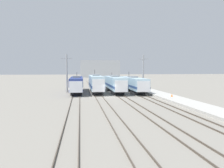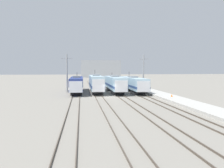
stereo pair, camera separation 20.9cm
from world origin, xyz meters
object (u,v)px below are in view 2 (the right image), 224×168
object	(u,v)px
locomotive_center_right	(115,84)
catenary_tower_right	(143,72)
locomotive_far_left	(77,84)
locomotive_far_right	(133,84)
traffic_cone	(172,95)
locomotive_center_left	(96,83)
catenary_tower_left	(67,72)

from	to	relation	value
locomotive_center_right	catenary_tower_right	bearing A→B (deg)	11.96
locomotive_far_left	locomotive_far_right	bearing A→B (deg)	-1.45
catenary_tower_right	locomotive_far_right	bearing A→B (deg)	-150.14
locomotive_far_left	locomotive_center_right	world-z (taller)	locomotive_far_left
catenary_tower_right	traffic_cone	bearing A→B (deg)	-85.76
locomotive_center_left	catenary_tower_right	size ratio (longest dim) A/B	1.76
locomotive_center_right	traffic_cone	bearing A→B (deg)	-57.24
locomotive_far_left	traffic_cone	bearing A→B (deg)	-37.69
locomotive_far_left	locomotive_center_left	xyz separation A→B (m)	(4.54, -0.58, 0.19)
locomotive_far_right	locomotive_far_left	bearing A→B (deg)	178.55
locomotive_center_right	catenary_tower_right	xyz separation A→B (m)	(7.60, 1.61, 2.70)
locomotive_center_right	catenary_tower_right	size ratio (longest dim) A/B	2.01
locomotive_center_right	traffic_cone	distance (m)	16.18
locomotive_center_right	locomotive_far_right	world-z (taller)	locomotive_far_right
locomotive_center_left	catenary_tower_left	bearing A→B (deg)	163.88
locomotive_center_left	locomotive_center_right	world-z (taller)	locomotive_center_left
locomotive_far_right	catenary_tower_right	bearing A→B (deg)	29.86
locomotive_far_left	locomotive_center_right	xyz separation A→B (m)	(9.09, -0.20, 0.05)
locomotive_center_left	traffic_cone	size ratio (longest dim) A/B	27.02
locomotive_center_right	catenary_tower_left	distance (m)	11.84
locomotive_far_right	traffic_cone	world-z (taller)	locomotive_far_right
locomotive_far_right	catenary_tower_left	xyz separation A→B (m)	(-15.96, 1.75, 2.79)
catenary_tower_right	locomotive_center_left	bearing A→B (deg)	-170.70
locomotive_far_left	locomotive_far_right	distance (m)	13.63
catenary_tower_left	traffic_cone	bearing A→B (deg)	-36.98
locomotive_far_right	catenary_tower_right	xyz separation A→B (m)	(3.05, 1.75, 2.79)
locomotive_center_left	catenary_tower_left	xyz separation A→B (m)	(-6.88, 1.99, 2.57)
locomotive_far_right	traffic_cone	size ratio (longest dim) A/B	31.51
catenary_tower_left	traffic_cone	distance (m)	25.54
locomotive_center_right	catenary_tower_left	world-z (taller)	catenary_tower_left
locomotive_far_right	traffic_cone	bearing A→B (deg)	-72.69
locomotive_center_left	catenary_tower_right	world-z (taller)	catenary_tower_right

